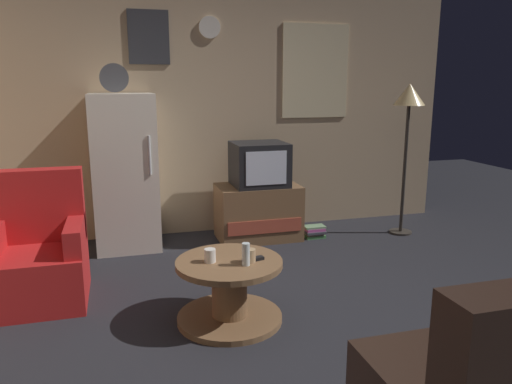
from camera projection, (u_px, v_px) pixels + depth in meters
The scene contains 13 objects.
ground_plane at pixel (297, 332), 3.22m from camera, with size 12.00×12.00×0.00m, color #232328.
wall_with_art at pixel (220, 106), 5.22m from camera, with size 5.20×0.12×2.69m.
fridge at pixel (125, 172), 4.74m from camera, with size 0.60×0.62×1.77m.
tv_stand at pixel (258, 212), 5.10m from camera, with size 0.84×0.53×0.57m.
crt_tv at pixel (259, 164), 4.99m from camera, with size 0.54×0.51×0.44m.
standing_lamp at pixel (409, 106), 5.04m from camera, with size 0.32×0.32×1.59m.
coffee_table at pixel (229, 291), 3.33m from camera, with size 0.72×0.72×0.44m.
wine_glass at pixel (246, 254), 3.18m from camera, with size 0.05×0.05×0.15m, color silver.
mug_ceramic_white at pixel (210, 256), 3.24m from camera, with size 0.08×0.08×0.09m, color silver.
mug_ceramic_tan at pixel (250, 256), 3.24m from camera, with size 0.08×0.08×0.09m, color tan.
remote_control at pixel (253, 259), 3.27m from camera, with size 0.15×0.04×0.02m, color black.
armchair at pixel (38, 256), 3.64m from camera, with size 0.68×0.68×0.96m.
book_stack at pixel (314, 232), 5.17m from camera, with size 0.22×0.18×0.13m.
Camera 1 is at (-1.05, -2.75, 1.60)m, focal length 34.43 mm.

